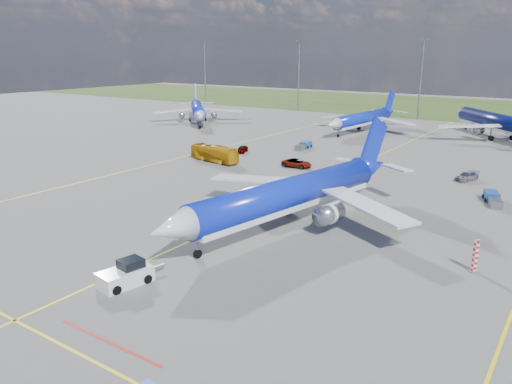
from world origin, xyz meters
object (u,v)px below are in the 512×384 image
Objects in this scene: apron_bus at (214,154)px; main_airliner at (289,225)px; service_car_a at (242,149)px; baggage_tug_w at (493,199)px; baggage_tug_c at (304,146)px; bg_jet_nnw at (362,132)px; pushback_tug at (126,275)px; warning_post at (475,256)px; bg_jet_nw at (198,122)px; service_car_c at (467,176)px; bg_jet_n at (495,138)px; service_car_b at (297,163)px.

main_airliner is at bearing -118.03° from apron_bus.
baggage_tug_w is (46.84, -9.21, -0.09)m from service_car_a.
baggage_tug_c is at bearing 134.14° from baggage_tug_w.
bg_jet_nnw is 91.99m from pushback_tug.
warning_post is 0.29× the size of apron_bus.
service_car_a is at bearing 146.22° from warning_post.
warning_post is 0.07× the size of main_airliner.
service_car_c is (77.06, -27.13, 0.64)m from bg_jet_nw.
warning_post is at bearing 5.79° from main_airliner.
baggage_tug_w is at bearing -42.07° from service_car_c.
bg_jet_n reaches higher than service_car_c.
warning_post is 0.58× the size of service_car_b.
bg_jet_n is at bearing -29.58° from bg_jet_nw.
bg_jet_nnw is at bearing 57.16° from service_car_a.
apron_bus is at bearing -115.29° from baggage_tug_c.
service_car_a is (-38.00, -45.87, 0.67)m from bg_jet_n.
bg_jet_nnw is at bearing 4.87° from service_car_b.
bg_jet_nnw is 8.80× the size of service_car_a.
bg_jet_n reaches higher than baggage_tug_w.
bg_jet_nnw reaches higher than baggage_tug_c.
bg_jet_nw is 0.91× the size of main_airliner.
warning_post is at bearing -78.73° from bg_jet_nw.
baggage_tug_c is at bearing 10.67° from bg_jet_n.
bg_jet_nnw is at bearing 116.23° from main_airliner.
apron_bus is (36.49, -38.14, 1.44)m from bg_jet_nw.
pushback_tug is at bearing -141.06° from warning_post.
main_airliner is at bearing -68.71° from bg_jet_nnw.
service_car_b is (15.38, -5.46, 0.04)m from service_car_a.
main_airliner reaches higher than service_car_a.
main_airliner is 28.43m from baggage_tug_w.
service_car_a is 0.69× the size of baggage_tug_w.
warning_post is 81.90m from bg_jet_nnw.
bg_jet_n is at bearing 44.40° from baggage_tug_c.
baggage_tug_w is 43.46m from baggage_tug_c.
bg_jet_n reaches higher than pushback_tug.
baggage_tug_c is (8.01, 10.31, -0.08)m from service_car_a.
main_airliner is 6.99× the size of baggage_tug_c.
bg_jet_nw is 45.74m from bg_jet_nnw.
apron_bus is at bearing -144.34° from service_car_c.
warning_post reaches higher than service_car_c.
service_car_c is (3.37, -44.54, 0.64)m from bg_jet_n.
bg_jet_n is 10.34× the size of service_car_a.
main_airliner is 9.02× the size of service_car_c.
warning_post is 0.68× the size of service_car_c.
bg_jet_n is 9.21× the size of service_car_c.
bg_jet_nnw is at bearing 109.40° from baggage_tug_w.
warning_post is 104.92m from bg_jet_nw.
service_car_b is at bearing 128.03° from main_airliner.
bg_jet_nnw is (-40.35, 71.25, -1.50)m from warning_post.
service_car_c is at bearing -78.82° from service_car_b.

